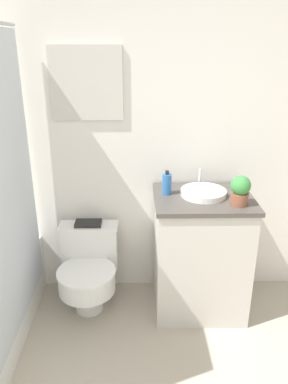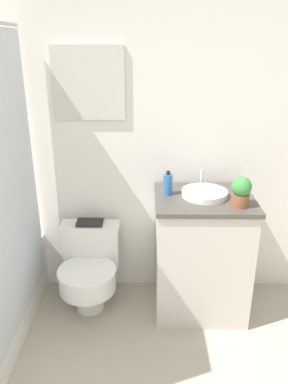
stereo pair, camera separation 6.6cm
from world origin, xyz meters
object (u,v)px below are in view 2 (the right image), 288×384
toilet (89,267)px  potted_plant (241,191)px  sink (204,193)px  soap_bottle (168,184)px  book_on_tank (90,223)px

toilet → potted_plant: size_ratio=3.12×
sink → soap_bottle: soap_bottle is taller
toilet → book_on_tank: book_on_tank is taller
book_on_tank → potted_plant: bearing=-16.5°
potted_plant → book_on_tank: potted_plant is taller
soap_bottle → potted_plant: size_ratio=0.86×
book_on_tank → sink: bearing=-9.6°
soap_bottle → potted_plant: 0.49m
sink → potted_plant: 0.27m
potted_plant → book_on_tank: (-1.02, 0.30, -0.38)m
toilet → book_on_tank: (-0.00, 0.14, 0.30)m
toilet → sink: 1.01m
toilet → book_on_tank: 0.33m
potted_plant → book_on_tank: size_ratio=1.01×
potted_plant → soap_bottle: bearing=157.0°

